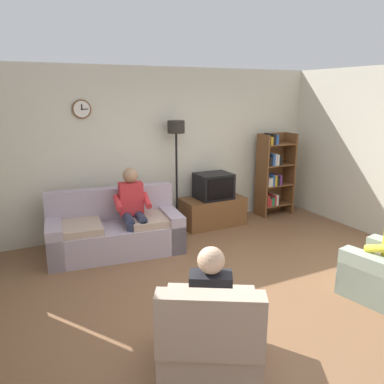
# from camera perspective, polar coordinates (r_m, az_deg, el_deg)

# --- Properties ---
(ground_plane) EXTENTS (12.00, 12.00, 0.00)m
(ground_plane) POSITION_cam_1_polar(r_m,az_deg,el_deg) (4.80, 9.46, -14.10)
(ground_plane) COLOR brown
(back_wall_assembly) EXTENTS (6.20, 0.17, 2.70)m
(back_wall_assembly) POSITION_cam_1_polar(r_m,az_deg,el_deg) (6.61, -3.68, 6.41)
(back_wall_assembly) COLOR beige
(back_wall_assembly) RESTS_ON ground_plane
(couch) EXTENTS (1.99, 1.09, 0.90)m
(couch) POSITION_cam_1_polar(r_m,az_deg,el_deg) (5.77, -11.41, -5.73)
(couch) COLOR #A899A8
(couch) RESTS_ON ground_plane
(tv_stand) EXTENTS (1.10, 0.56, 0.50)m
(tv_stand) POSITION_cam_1_polar(r_m,az_deg,el_deg) (6.79, 3.08, -2.90)
(tv_stand) COLOR brown
(tv_stand) RESTS_ON ground_plane
(tv) EXTENTS (0.60, 0.49, 0.44)m
(tv) POSITION_cam_1_polar(r_m,az_deg,el_deg) (6.64, 3.24, 0.91)
(tv) COLOR black
(tv) RESTS_ON tv_stand
(bookshelf) EXTENTS (0.68, 0.36, 1.56)m
(bookshelf) POSITION_cam_1_polar(r_m,az_deg,el_deg) (7.44, 11.95, 2.72)
(bookshelf) COLOR brown
(bookshelf) RESTS_ON ground_plane
(floor_lamp) EXTENTS (0.28, 0.28, 1.85)m
(floor_lamp) POSITION_cam_1_polar(r_m,az_deg,el_deg) (6.33, -2.36, 6.96)
(floor_lamp) COLOR black
(floor_lamp) RESTS_ON ground_plane
(armchair_near_window) EXTENTS (1.13, 1.16, 0.90)m
(armchair_near_window) POSITION_cam_1_polar(r_m,az_deg,el_deg) (3.42, 2.69, -21.18)
(armchair_near_window) COLOR tan
(armchair_near_window) RESTS_ON ground_plane
(person_on_couch) EXTENTS (0.54, 0.57, 1.24)m
(person_on_couch) POSITION_cam_1_polar(r_m,az_deg,el_deg) (5.62, -8.83, -2.04)
(person_on_couch) COLOR red
(person_on_couch) RESTS_ON ground_plane
(person_in_left_armchair) EXTENTS (0.61, 0.63, 1.12)m
(person_in_left_armchair) POSITION_cam_1_polar(r_m,az_deg,el_deg) (3.32, 2.78, -15.87)
(person_in_left_armchair) COLOR black
(person_in_left_armchair) RESTS_ON ground_plane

